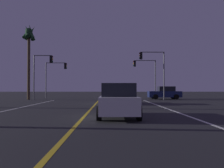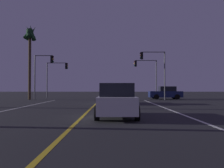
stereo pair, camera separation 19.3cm
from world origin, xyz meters
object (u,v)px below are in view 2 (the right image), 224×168
(car_crossing_side, at_px, (165,93))
(traffic_light_far_right, at_px, (145,70))
(palm_tree_left_far, at_px, (29,40))
(traffic_light_far_left, at_px, (57,72))
(car_lead_same_lane, at_px, (116,101))
(traffic_light_near_left, at_px, (43,67))
(traffic_light_near_right, at_px, (153,64))
(car_ahead_far, at_px, (114,95))

(car_crossing_side, bearing_deg, traffic_light_far_right, -55.31)
(traffic_light_far_right, xyz_separation_m, palm_tree_left_far, (-15.53, -4.45, 3.45))
(car_crossing_side, relative_size, traffic_light_far_left, 0.82)
(traffic_light_far_left, distance_m, palm_tree_left_far, 6.31)
(car_lead_same_lane, bearing_deg, traffic_light_near_left, 26.76)
(traffic_light_near_right, bearing_deg, car_ahead_far, 54.76)
(car_ahead_far, bearing_deg, traffic_light_far_right, -20.86)
(traffic_light_near_right, height_order, traffic_light_far_right, traffic_light_near_right)
(car_ahead_far, distance_m, car_lead_same_lane, 10.35)
(car_crossing_side, xyz_separation_m, traffic_light_near_right, (-2.06, -2.32, 3.60))
(car_ahead_far, relative_size, palm_tree_left_far, 0.45)
(traffic_light_far_right, distance_m, palm_tree_left_far, 16.52)
(car_lead_same_lane, xyz_separation_m, traffic_light_far_right, (4.74, 22.74, 3.34))
(car_crossing_side, height_order, traffic_light_near_right, traffic_light_near_right)
(traffic_light_near_left, relative_size, traffic_light_far_right, 0.99)
(car_ahead_far, distance_m, traffic_light_far_left, 15.23)
(car_crossing_side, xyz_separation_m, traffic_light_far_right, (-2.20, 3.18, 3.34))
(traffic_light_near_left, xyz_separation_m, traffic_light_far_right, (13.43, 5.50, 0.08))
(car_crossing_side, distance_m, traffic_light_near_left, 16.14)
(traffic_light_near_left, bearing_deg, car_lead_same_lane, -63.24)
(car_crossing_side, xyz_separation_m, car_lead_same_lane, (-6.94, -19.56, 0.00))
(car_crossing_side, bearing_deg, car_lead_same_lane, 70.45)
(traffic_light_near_right, distance_m, traffic_light_far_left, 14.28)
(palm_tree_left_far, bearing_deg, car_crossing_side, 4.08)
(car_crossing_side, bearing_deg, traffic_light_far_left, -11.80)
(car_ahead_far, relative_size, car_lead_same_lane, 1.00)
(traffic_light_far_left, bearing_deg, traffic_light_near_left, -94.23)
(traffic_light_far_right, bearing_deg, traffic_light_near_right, 91.52)
(palm_tree_left_far, bearing_deg, traffic_light_far_right, 15.98)
(traffic_light_far_right, distance_m, traffic_light_far_left, 13.03)
(traffic_light_near_right, bearing_deg, traffic_light_far_left, -22.66)
(car_ahead_far, bearing_deg, car_lead_same_lane, 179.89)
(car_crossing_side, relative_size, traffic_light_far_right, 0.77)
(palm_tree_left_far, bearing_deg, car_lead_same_lane, -59.47)
(traffic_light_far_right, bearing_deg, car_lead_same_lane, 78.22)
(car_ahead_far, bearing_deg, palm_tree_left_far, 53.69)
(traffic_light_far_left, bearing_deg, traffic_light_near_right, -22.66)
(traffic_light_far_right, height_order, traffic_light_far_left, traffic_light_far_right)
(traffic_light_far_left, bearing_deg, traffic_light_far_right, 0.00)
(traffic_light_near_right, distance_m, traffic_light_near_left, 13.58)
(car_lead_same_lane, bearing_deg, traffic_light_far_left, 20.02)
(car_ahead_far, xyz_separation_m, traffic_light_near_left, (-8.71, 6.89, 3.26))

